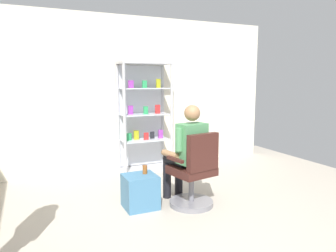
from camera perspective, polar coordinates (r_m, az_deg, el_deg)
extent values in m
plane|color=#B2A899|center=(3.29, 6.22, -20.72)|extent=(7.20, 7.20, 0.00)
cube|color=silver|center=(5.68, -9.07, 5.71)|extent=(6.00, 0.10, 2.70)
cylinder|color=#B7B7BC|center=(5.22, -7.80, 1.12)|extent=(0.05, 0.05, 1.90)
cylinder|color=#B7B7BC|center=(5.52, 0.69, 1.58)|extent=(0.05, 0.05, 1.90)
cylinder|color=#B7B7BC|center=(5.61, -8.96, 1.58)|extent=(0.05, 0.05, 1.90)
cylinder|color=#B7B7BC|center=(5.88, -0.94, 1.99)|extent=(0.05, 0.05, 1.90)
cube|color=#B7B7BC|center=(5.51, -4.27, 11.23)|extent=(0.90, 0.45, 0.04)
cube|color=#B7B7BC|center=(5.73, -4.07, -7.69)|extent=(0.90, 0.45, 0.04)
cube|color=silver|center=(5.75, -4.90, 1.81)|extent=(0.84, 0.02, 1.80)
cube|color=silver|center=(5.60, -4.13, -2.48)|extent=(0.82, 0.39, 0.02)
cube|color=#268C4C|center=(5.53, -7.03, -1.93)|extent=(0.09, 0.05, 0.12)
cube|color=#999919|center=(5.59, -5.73, -1.63)|extent=(0.09, 0.06, 0.16)
cube|color=red|center=(5.55, -3.95, -1.84)|extent=(0.08, 0.03, 0.12)
cube|color=black|center=(5.66, -2.85, -1.64)|extent=(0.07, 0.03, 0.12)
cube|color=purple|center=(5.70, -1.36, -1.43)|extent=(0.09, 0.06, 0.15)
cube|color=silver|center=(5.54, -4.17, 2.10)|extent=(0.82, 0.39, 0.02)
cube|color=purple|center=(5.49, -6.76, 2.88)|extent=(0.09, 0.05, 0.15)
cube|color=#268C4C|center=(5.51, -4.02, 2.85)|extent=(0.08, 0.05, 0.13)
cube|color=red|center=(5.59, -1.88, 3.05)|extent=(0.09, 0.03, 0.15)
cube|color=silver|center=(5.51, -4.22, 6.76)|extent=(0.82, 0.39, 0.02)
cube|color=purple|center=(5.42, -6.69, 7.47)|extent=(0.09, 0.05, 0.13)
cube|color=#268C4C|center=(5.51, -4.24, 7.50)|extent=(0.08, 0.06, 0.13)
cube|color=#999919|center=(5.56, -1.76, 7.67)|extent=(0.08, 0.04, 0.15)
cylinder|color=slate|center=(4.20, 4.19, -13.60)|extent=(0.56, 0.56, 0.06)
cylinder|color=slate|center=(4.13, 4.22, -10.96)|extent=(0.07, 0.07, 0.41)
cube|color=#3F1E19|center=(4.06, 4.26, -7.96)|extent=(0.56, 0.56, 0.10)
cube|color=#3F1E19|center=(3.84, 6.30, -4.71)|extent=(0.45, 0.16, 0.45)
cube|color=#3F1E19|center=(4.18, 7.05, -4.98)|extent=(0.10, 0.30, 0.04)
cube|color=#3F1E19|center=(3.86, 1.28, -6.04)|extent=(0.10, 0.30, 0.04)
cylinder|color=black|center=(4.25, 3.60, -5.84)|extent=(0.21, 0.42, 0.14)
cylinder|color=black|center=(4.47, 1.94, -8.81)|extent=(0.11, 0.11, 0.56)
cylinder|color=black|center=(4.13, 1.42, -6.24)|extent=(0.21, 0.42, 0.14)
cylinder|color=black|center=(4.36, -0.18, -9.26)|extent=(0.11, 0.11, 0.56)
cube|color=#4C8C59|center=(3.98, 4.31, -3.12)|extent=(0.40, 0.29, 0.50)
sphere|color=#99704C|center=(3.92, 4.37, 2.34)|extent=(0.20, 0.20, 0.20)
cylinder|color=#4C8C59|center=(4.09, 6.48, -1.82)|extent=(0.09, 0.09, 0.28)
cylinder|color=#99704C|center=(4.27, 4.83, -4.39)|extent=(0.14, 0.31, 0.08)
cylinder|color=#4C8C59|center=(3.84, 2.01, -2.44)|extent=(0.09, 0.09, 0.28)
cylinder|color=#99704C|center=(4.03, 0.45, -5.13)|extent=(0.14, 0.31, 0.08)
cube|color=teal|center=(4.07, -5.01, -11.63)|extent=(0.41, 0.38, 0.42)
cylinder|color=brown|center=(4.05, -4.18, -7.81)|extent=(0.06, 0.06, 0.11)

